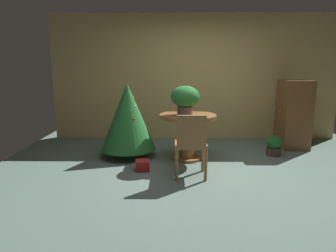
% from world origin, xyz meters
% --- Properties ---
extents(ground_plane, '(6.60, 6.60, 0.00)m').
position_xyz_m(ground_plane, '(0.00, 0.00, 0.00)').
color(ground_plane, slate).
extents(back_wall_panel, '(6.00, 0.10, 2.60)m').
position_xyz_m(back_wall_panel, '(0.00, 2.20, 1.30)').
color(back_wall_panel, tan).
rests_on(back_wall_panel, ground_plane).
extents(round_dining_table, '(0.94, 0.94, 0.76)m').
position_xyz_m(round_dining_table, '(-0.23, 0.67, 0.53)').
color(round_dining_table, brown).
rests_on(round_dining_table, ground_plane).
extents(flower_vase, '(0.46, 0.46, 0.47)m').
position_xyz_m(flower_vase, '(-0.28, 0.61, 1.04)').
color(flower_vase, '#665B51').
rests_on(flower_vase, round_dining_table).
extents(wooden_chair_near, '(0.44, 0.43, 0.91)m').
position_xyz_m(wooden_chair_near, '(-0.23, -0.18, 0.52)').
color(wooden_chair_near, '#9E6B3D').
rests_on(wooden_chair_near, ground_plane).
extents(holiday_tree, '(0.94, 0.94, 1.27)m').
position_xyz_m(holiday_tree, '(-1.24, 0.84, 0.70)').
color(holiday_tree, brown).
rests_on(holiday_tree, ground_plane).
extents(gift_box_red, '(0.22, 0.23, 0.15)m').
position_xyz_m(gift_box_red, '(-0.93, 0.12, 0.08)').
color(gift_box_red, red).
rests_on(gift_box_red, ground_plane).
extents(wooden_cabinet, '(0.52, 0.62, 1.29)m').
position_xyz_m(wooden_cabinet, '(1.83, 1.47, 0.64)').
color(wooden_cabinet, brown).
rests_on(wooden_cabinet, ground_plane).
extents(potted_plant, '(0.25, 0.25, 0.37)m').
position_xyz_m(potted_plant, '(1.30, 0.91, 0.18)').
color(potted_plant, '#4C382D').
rests_on(potted_plant, ground_plane).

